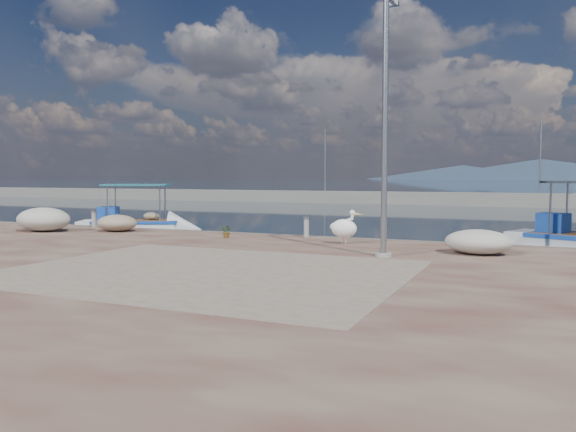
# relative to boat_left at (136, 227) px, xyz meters

# --- Properties ---
(ground) EXTENTS (1400.00, 1400.00, 0.00)m
(ground) POSITION_rel_boat_left_xyz_m (9.99, -8.01, -0.21)
(ground) COLOR #162635
(ground) RESTS_ON ground
(quay) EXTENTS (44.00, 22.00, 0.50)m
(quay) POSITION_rel_boat_left_xyz_m (9.99, -14.01, 0.04)
(quay) COLOR #512723
(quay) RESTS_ON ground
(quay_patch) EXTENTS (9.00, 7.00, 0.01)m
(quay_patch) POSITION_rel_boat_left_xyz_m (10.99, -11.01, 0.29)
(quay_patch) COLOR gray
(quay_patch) RESTS_ON quay
(breakwater) EXTENTS (120.00, 2.20, 7.50)m
(breakwater) POSITION_rel_boat_left_xyz_m (9.98, 31.99, 0.39)
(breakwater) COLOR gray
(breakwater) RESTS_ON ground
(mountains) EXTENTS (370.00, 280.00, 22.00)m
(mountains) POSITION_rel_boat_left_xyz_m (14.38, 641.99, 9.30)
(mountains) COLOR #28384C
(mountains) RESTS_ON ground
(boat_left) EXTENTS (5.83, 4.09, 2.69)m
(boat_left) POSITION_rel_boat_left_xyz_m (0.00, 0.00, 0.00)
(boat_left) COLOR white
(boat_left) RESTS_ON ground
(pelican) EXTENTS (1.16, 0.68, 1.11)m
(pelican) POSITION_rel_boat_left_xyz_m (12.23, -4.80, 0.81)
(pelican) COLOR tan
(pelican) RESTS_ON quay
(lamp_post) EXTENTS (0.44, 0.96, 7.00)m
(lamp_post) POSITION_rel_boat_left_xyz_m (14.10, -7.08, 3.59)
(lamp_post) COLOR gray
(lamp_post) RESTS_ON quay
(bollard_near) EXTENTS (0.24, 0.24, 0.74)m
(bollard_near) POSITION_rel_boat_left_xyz_m (10.35, -3.41, 0.69)
(bollard_near) COLOR gray
(bollard_near) RESTS_ON quay
(bollard_far) EXTENTS (0.24, 0.24, 0.73)m
(bollard_far) POSITION_rel_boat_left_xyz_m (0.52, -3.41, 0.68)
(bollard_far) COLOR gray
(bollard_far) RESTS_ON quay
(potted_plant) EXTENTS (0.43, 0.39, 0.44)m
(potted_plant) POSITION_rel_boat_left_xyz_m (7.83, -4.70, 0.51)
(potted_plant) COLOR #33722D
(potted_plant) RESTS_ON quay
(net_pile_a) EXTENTS (2.31, 1.68, 0.94)m
(net_pile_a) POSITION_rel_boat_left_xyz_m (0.02, -5.63, 0.76)
(net_pile_a) COLOR beige
(net_pile_a) RESTS_ON quay
(net_pile_b) EXTENTS (1.69, 1.32, 0.66)m
(net_pile_b) POSITION_rel_boat_left_xyz_m (2.69, -4.46, 0.62)
(net_pile_b) COLOR #C1AB8F
(net_pile_b) RESTS_ON quay
(net_pile_d) EXTENTS (1.84, 1.38, 0.69)m
(net_pile_d) POSITION_rel_boat_left_xyz_m (16.40, -5.54, 0.63)
(net_pile_d) COLOR beige
(net_pile_d) RESTS_ON quay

